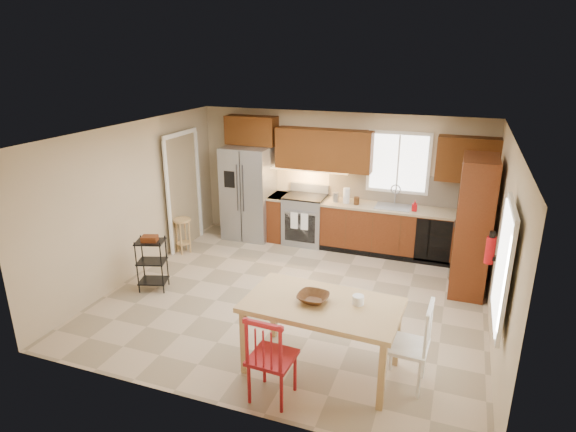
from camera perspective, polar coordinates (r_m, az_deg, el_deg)
The scene contains 33 objects.
floor at distance 7.40m, azimuth 0.75°, elevation -9.63°, with size 5.50×5.50×0.00m, color tan.
ceiling at distance 6.58m, azimuth 0.85°, elevation 9.86°, with size 5.50×5.00×0.02m, color silver.
wall_back at distance 9.19m, azimuth 5.97°, elevation 4.41°, with size 5.50×0.02×2.50m, color #CCB793.
wall_front at distance 4.80m, azimuth -9.27°, elevation -9.80°, with size 5.50×0.02×2.50m, color #CCB793.
wall_left at distance 8.17m, azimuth -17.73°, elevation 1.76°, with size 0.02×5.00×2.50m, color #CCB793.
wall_right at distance 6.58m, azimuth 24.07°, elevation -3.15°, with size 0.02×5.00×2.50m, color #CCB793.
refrigerator at distance 9.48m, azimuth -4.68°, elevation 2.78°, with size 0.92×0.75×1.82m, color gray.
range_stove at distance 9.27m, azimuth 2.03°, elevation -0.46°, with size 0.76×0.63×0.92m, color gray.
base_cabinet_narrow at distance 9.46m, azimuth -1.11°, elevation -0.11°, with size 0.30×0.60×0.90m, color #642B12.
base_cabinet_run at distance 8.93m, azimuth 13.36°, elevation -1.83°, with size 2.92×0.60×0.90m, color #642B12.
dishwasher at distance 8.62m, azimuth 16.79°, elevation -2.89°, with size 0.60×0.02×0.78m, color black.
backsplash at distance 8.98m, azimuth 13.94°, elevation 3.11°, with size 2.92×0.03×0.55m, color beige.
upper_over_fridge at distance 9.40m, azimuth -4.36°, elevation 10.09°, with size 1.00×0.35×0.55m, color #603010.
upper_left_block at distance 8.96m, azimuth 4.25°, elevation 7.86°, with size 1.80×0.35×0.75m, color #603010.
upper_right_block at distance 8.63m, azimuth 20.51°, elevation 6.30°, with size 1.00×0.35×0.75m, color #603010.
window_back at distance 8.88m, azimuth 12.95°, elevation 6.18°, with size 1.12×0.04×1.12m, color white.
sink at distance 8.82m, azimuth 12.33°, elevation 0.81°, with size 0.62×0.46×0.16m, color gray.
undercab_glow at distance 9.10m, azimuth 2.33°, elevation 5.53°, with size 1.60×0.30×0.01m, color #FFBF66.
soap_bottle at distance 8.65m, azimuth 14.79°, elevation 1.19°, with size 0.09×0.09×0.19m, color red.
paper_towel at distance 8.86m, azimuth 6.93°, elevation 2.42°, with size 0.12×0.12×0.28m, color white.
canister_steel at distance 8.92m, azimuth 5.67°, elevation 2.24°, with size 0.11×0.11×0.18m, color gray.
canister_wood at distance 8.81m, azimuth 8.13°, elevation 1.80°, with size 0.10×0.10×0.14m, color #523216.
pantry at distance 7.75m, azimuth 21.09°, elevation -1.10°, with size 0.50×0.95×2.10m, color #642B12.
fire_extinguisher at distance 6.76m, azimuth 22.83°, elevation -3.76°, with size 0.12×0.12×0.36m, color red.
window_right at distance 5.43m, azimuth 24.21°, elevation -5.43°, with size 0.04×1.02×1.32m, color white.
doorway at distance 9.20m, azimuth -12.36°, elevation 2.80°, with size 0.04×0.95×2.10m, color #8C7A59.
dining_table at distance 5.72m, azimuth 3.99°, elevation -14.08°, with size 1.74×0.98×0.85m, color tan, non-canonical shape.
chair_red at distance 5.26m, azimuth -1.88°, elevation -16.23°, with size 0.48×0.48×1.02m, color #A6191E, non-canonical shape.
chair_white at distance 5.58m, azimuth 13.87°, elevation -14.53°, with size 0.48×0.48×1.02m, color white, non-canonical shape.
table_bowl at distance 5.52m, azimuth 2.99°, elevation -10.10°, with size 0.35×0.35×0.09m, color #523216.
table_jar at distance 5.50m, azimuth 8.29°, elevation -10.04°, with size 0.14×0.14×0.17m, color white.
bar_stool at distance 9.05m, azimuth -12.31°, elevation -2.29°, with size 0.32×0.32×0.65m, color tan, non-canonical shape.
utility_cart at distance 7.76m, azimuth -15.80°, elevation -5.52°, with size 0.42×0.33×0.84m, color black, non-canonical shape.
Camera 1 is at (2.14, -6.14, 3.54)m, focal length 30.00 mm.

